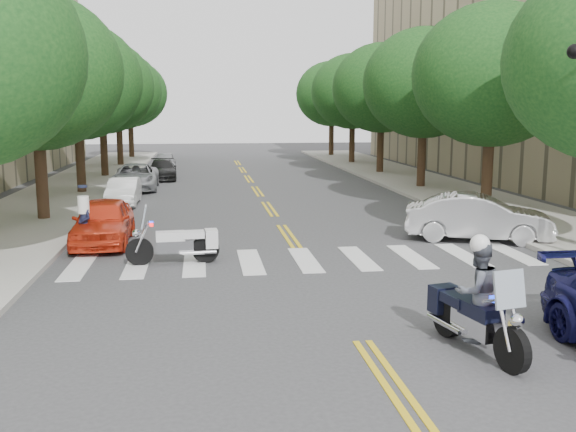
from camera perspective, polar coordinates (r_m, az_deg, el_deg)
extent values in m
plane|color=#38383A|center=(12.06, 6.61, -11.03)|extent=(140.00, 140.00, 0.00)
cube|color=#9E9991|center=(33.85, -19.00, 1.94)|extent=(5.00, 60.00, 0.15)
cube|color=#9E9991|center=(35.41, 12.77, 2.53)|extent=(5.00, 60.00, 0.15)
cylinder|color=#382316|center=(25.75, -21.06, 3.17)|extent=(0.44, 0.44, 3.32)
ellipsoid|color=#113C15|center=(25.66, -21.59, 11.85)|extent=(6.40, 6.40, 5.76)
cylinder|color=#382316|center=(33.56, -17.97, 4.66)|extent=(0.44, 0.44, 3.32)
ellipsoid|color=#113C15|center=(33.49, -18.31, 11.32)|extent=(6.40, 6.40, 5.76)
cylinder|color=#382316|center=(41.44, -16.04, 5.58)|extent=(0.44, 0.44, 3.32)
ellipsoid|color=#113C15|center=(41.38, -16.29, 10.98)|extent=(6.40, 6.40, 5.76)
cylinder|color=#382316|center=(49.35, -14.72, 6.21)|extent=(0.44, 0.44, 3.32)
ellipsoid|color=#113C15|center=(49.31, -14.91, 10.74)|extent=(6.40, 6.40, 5.76)
cylinder|color=#382316|center=(57.30, -13.77, 6.66)|extent=(0.44, 0.44, 3.32)
ellipsoid|color=#113C15|center=(57.25, -13.92, 10.56)|extent=(6.40, 6.40, 5.76)
cylinder|color=#382316|center=(27.64, 17.30, 3.76)|extent=(0.44, 0.44, 3.32)
ellipsoid|color=#113C15|center=(27.55, 17.70, 11.86)|extent=(6.40, 6.40, 5.76)
cylinder|color=#382316|center=(35.02, 11.78, 5.10)|extent=(0.44, 0.44, 3.32)
ellipsoid|color=#113C15|center=(34.96, 12.00, 11.49)|extent=(6.40, 6.40, 5.76)
cylinder|color=#382316|center=(42.63, 8.20, 5.95)|extent=(0.44, 0.44, 3.32)
ellipsoid|color=#113C15|center=(42.58, 8.33, 11.20)|extent=(6.40, 6.40, 5.76)
cylinder|color=#382316|center=(50.36, 5.70, 6.53)|extent=(0.44, 0.44, 3.32)
ellipsoid|color=#113C15|center=(50.32, 5.78, 10.97)|extent=(6.40, 6.40, 5.76)
cylinder|color=#382316|center=(58.17, 3.87, 6.94)|extent=(0.44, 0.44, 3.32)
ellipsoid|color=#113C15|center=(58.13, 3.91, 10.79)|extent=(6.40, 6.40, 5.76)
sphere|color=black|center=(16.93, 24.12, 13.21)|extent=(0.36, 0.36, 0.36)
cylinder|color=black|center=(11.13, 19.30, -11.18)|extent=(0.32, 0.78, 0.77)
cylinder|color=black|center=(12.50, 14.03, -8.64)|extent=(0.36, 0.79, 0.77)
cube|color=silver|center=(11.80, 16.37, -9.20)|extent=(0.57, 1.07, 0.36)
cube|color=black|center=(11.63, 16.76, -8.03)|extent=(0.56, 0.86, 0.25)
cube|color=black|center=(12.11, 15.01, -7.15)|extent=(0.57, 0.70, 0.18)
cube|color=black|center=(12.55, 13.66, -7.15)|extent=(0.56, 0.44, 0.51)
cube|color=#8C99A5|center=(10.95, 19.09, -6.17)|extent=(0.59, 0.29, 0.62)
cube|color=red|center=(11.23, 18.96, -6.85)|extent=(0.13, 0.13, 0.09)
cube|color=#0C26E5|center=(11.06, 17.85, -7.03)|extent=(0.13, 0.13, 0.09)
imported|color=#474C56|center=(11.63, 16.50, -6.46)|extent=(0.99, 0.84, 1.78)
sphere|color=silver|center=(11.44, 16.70, -2.41)|extent=(0.34, 0.34, 0.34)
cylinder|color=black|center=(17.92, -13.06, -3.12)|extent=(0.77, 0.21, 0.76)
cylinder|color=black|center=(17.96, -7.35, -2.92)|extent=(0.77, 0.25, 0.76)
cube|color=silver|center=(17.89, -10.03, -2.63)|extent=(1.03, 0.43, 0.36)
cube|color=silver|center=(17.83, -10.42, -1.77)|extent=(0.81, 0.46, 0.25)
cube|color=silver|center=(17.85, -8.45, -1.63)|extent=(0.64, 0.49, 0.18)
cube|color=silver|center=(17.91, -6.83, -1.99)|extent=(0.37, 0.51, 0.50)
cube|color=#8C99A5|center=(17.74, -12.71, -0.07)|extent=(0.21, 0.57, 0.61)
cube|color=red|center=(17.63, -12.07, -0.77)|extent=(0.12, 0.12, 0.09)
cube|color=#0C26E5|center=(17.90, -12.07, -0.62)|extent=(0.12, 0.12, 0.09)
imported|color=#161831|center=(20.03, -17.64, -0.77)|extent=(0.67, 0.70, 1.61)
imported|color=#B6B6B8|center=(21.58, 16.55, -0.13)|extent=(4.87, 3.15, 1.52)
imported|color=red|center=(20.95, -16.09, -0.47)|extent=(1.77, 4.28, 1.45)
imported|color=white|center=(29.36, -14.41, 2.12)|extent=(1.29, 3.66, 1.20)
imported|color=gray|center=(34.78, -13.39, 3.40)|extent=(2.40, 4.98, 1.37)
imported|color=black|center=(39.66, -11.11, 4.08)|extent=(1.87, 4.21, 1.20)
imported|color=gray|center=(45.14, -10.90, 4.77)|extent=(1.60, 3.78, 1.28)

